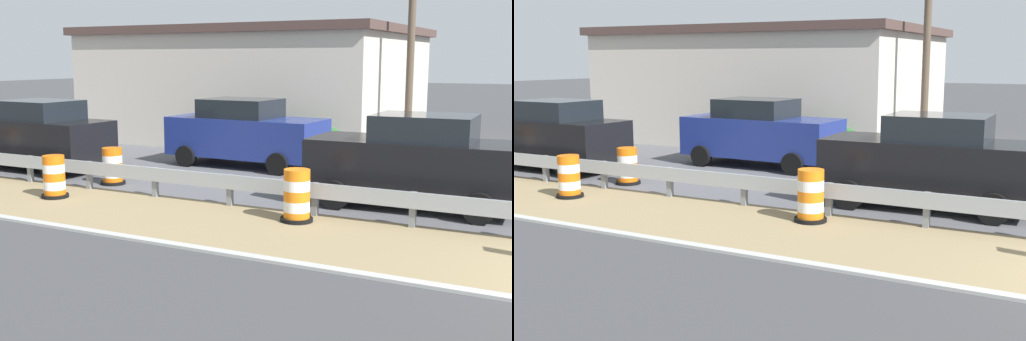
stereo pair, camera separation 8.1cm
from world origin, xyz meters
TOP-DOWN VIEW (x-y plane):
  - traffic_barrel_nearest at (1.28, 6.10)m, footprint 0.66×0.66m
  - traffic_barrel_close at (2.64, 11.93)m, footprint 0.64×0.64m
  - traffic_barrel_mid at (0.72, 12.06)m, footprint 0.63×0.63m
  - car_lead_far_lane at (3.59, 4.30)m, footprint 2.17×4.57m
  - car_trailing_far_lane at (3.43, 15.35)m, footprint 2.21×4.58m
  - car_distant_a at (6.80, 10.25)m, footprint 2.25×4.78m
  - roadside_shop_near at (13.55, 13.28)m, footprint 9.27×12.31m
  - utility_pole_near at (10.55, 6.28)m, footprint 0.24×1.80m
  - bush_roadside at (10.17, 9.02)m, footprint 3.21×3.21m

SIDE VIEW (x-z plane):
  - traffic_barrel_close at x=2.64m, z-range -0.05..0.91m
  - traffic_barrel_mid at x=0.72m, z-range -0.05..0.95m
  - traffic_barrel_nearest at x=1.28m, z-range -0.05..1.01m
  - bush_roadside at x=10.17m, z-range 0.00..1.32m
  - car_distant_a at x=6.80m, z-range 0.00..2.04m
  - car_trailing_far_lane at x=3.43m, z-range 0.00..2.04m
  - car_lead_far_lane at x=3.59m, z-range 0.00..2.05m
  - roadside_shop_near at x=13.55m, z-range 0.01..4.44m
  - utility_pole_near at x=10.55m, z-range 0.16..7.77m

